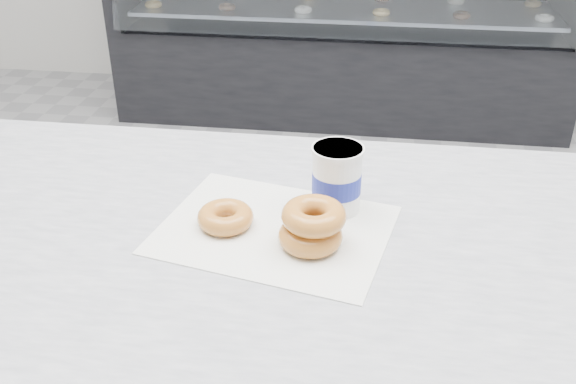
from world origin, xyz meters
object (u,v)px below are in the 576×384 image
display_case (343,24)px  donut_stack (312,226)px  donut_single (225,217)px  coffee_cup (337,179)px

display_case → donut_stack: display_case is taller
donut_single → display_case: bearing=89.4°
display_case → donut_stack: size_ratio=18.77×
donut_stack → coffee_cup: (0.03, 0.11, 0.02)m
display_case → donut_single: (-0.03, -2.68, 0.43)m
donut_single → donut_stack: size_ratio=0.68×
donut_stack → coffee_cup: bearing=75.9°
display_case → coffee_cup: bearing=-87.0°
donut_single → donut_stack: 0.14m
display_case → donut_single: bearing=-90.6°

